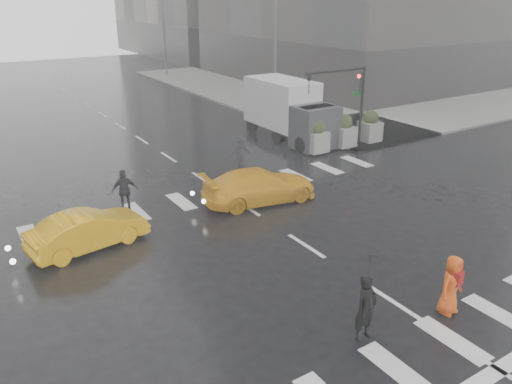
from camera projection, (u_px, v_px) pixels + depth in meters
ground at (306, 246)px, 17.35m from camera, size 120.00×120.00×0.00m
sidewalk_ne at (363, 100)px, 40.76m from camera, size 35.00×35.00×0.15m
road_markings at (306, 246)px, 17.35m from camera, size 18.00×48.00×0.01m
traffic_signal_pole at (349, 92)px, 26.92m from camera, size 4.45×0.42×4.50m
street_lamp_near at (274, 43)px, 35.03m from camera, size 2.15×0.22×9.00m
street_lamp_far at (162, 27)px, 50.69m from camera, size 2.15×0.22×9.00m
planter_west at (316, 136)px, 26.90m from camera, size 1.10×1.10×1.80m
planter_mid at (344, 131)px, 27.90m from camera, size 1.10×1.10×1.80m
planter_east at (370, 127)px, 28.90m from camera, size 1.10×1.10×1.80m
pedestrian_black at (368, 285)px, 12.14m from camera, size 1.06×1.07×2.43m
pedestrian_orange at (451, 285)px, 13.45m from camera, size 0.90×0.64×1.71m
pedestrian_far_a at (125, 191)px, 19.82m from camera, size 1.13×0.83×1.75m
pedestrian_far_b at (240, 150)px, 25.35m from camera, size 1.12×0.94×1.52m
taxi_mid at (88, 230)px, 17.00m from camera, size 4.19×2.04×1.32m
taxi_rear at (259, 186)px, 20.81m from camera, size 4.51×2.53×1.41m
box_truck at (290, 109)px, 29.25m from camera, size 2.44×6.50×3.46m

